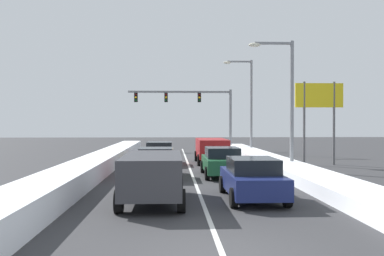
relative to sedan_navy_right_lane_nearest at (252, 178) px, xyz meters
name	(u,v)px	position (x,y,z in m)	size (l,w,h in m)	color
ground_plane	(192,175)	(-1.83, 7.49, -0.76)	(120.00, 120.00, 0.00)	#333335
lane_stripe_between_right_lane_and_center_lane	(190,168)	(-1.83, 10.98, -0.76)	(0.14, 38.39, 0.01)	silver
snow_bank_right_shoulder	(275,163)	(3.47, 10.98, -0.49)	(2.14, 38.39, 0.54)	white
snow_bank_left_shoulder	(103,161)	(-7.13, 10.98, -0.32)	(1.80, 38.39, 0.88)	white
sedan_navy_right_lane_nearest	(252,178)	(0.00, 0.00, 0.00)	(2.00, 4.50, 1.51)	navy
sedan_green_right_lane_second	(222,162)	(-0.31, 6.79, 0.00)	(2.00, 4.50, 1.51)	#1E5633
suv_red_right_lane_third	(212,148)	(-0.19, 13.96, 0.25)	(2.16, 4.90, 1.67)	maroon
suv_charcoal_center_lane_nearest	(153,174)	(-3.57, -0.52, 0.25)	(2.16, 4.90, 1.67)	#38383D
sedan_maroon_center_lane_second	(156,162)	(-3.71, 6.43, 0.00)	(2.00, 4.50, 1.51)	maroon
sedan_tan_center_lane_third	(160,153)	(-3.75, 13.33, 0.00)	(2.00, 4.50, 1.51)	#937F60
traffic_light_gantry	(194,104)	(-0.65, 28.42, 3.96)	(10.60, 0.47, 6.20)	slate
street_lamp_right_near	(285,92)	(3.67, 9.24, 3.79)	(2.66, 0.36, 7.54)	gray
street_lamp_right_mid	(247,98)	(3.91, 23.20, 4.29)	(2.66, 0.36, 8.47)	gray
roadside_sign_right	(319,104)	(6.80, 12.54, 3.25)	(3.20, 0.16, 5.50)	#59595B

